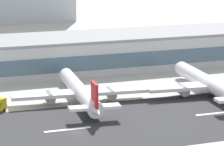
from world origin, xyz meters
TOP-DOWN VIEW (x-y plane):
  - ground_plane at (0.00, 0.00)m, footprint 1400.00×1400.00m
  - runway_strip at (0.00, 2.93)m, footprint 800.00×41.27m
  - runway_centreline_dash_4 at (-1.35, 2.93)m, footprint 12.00×1.20m
  - runway_centreline_dash_5 at (40.46, 2.93)m, footprint 12.00×1.20m
  - terminal_building at (8.44, 70.68)m, footprint 220.48×29.04m
  - airliner_red_tail_gate_1 at (9.01, 25.45)m, footprint 40.35×49.61m
  - airliner_navy_tail_gate_2 at (48.51, 20.00)m, footprint 40.60×52.02m

SIDE VIEW (x-z plane):
  - ground_plane at x=0.00m, z-range 0.00..0.00m
  - runway_strip at x=0.00m, z-range 0.00..0.08m
  - runway_centreline_dash_4 at x=-1.35m, z-range 0.08..0.09m
  - runway_centreline_dash_5 at x=40.46m, z-range 0.08..0.09m
  - airliner_red_tail_gate_1 at x=9.01m, z-range -1.88..8.49m
  - airliner_navy_tail_gate_2 at x=48.51m, z-range -1.97..8.90m
  - terminal_building at x=8.44m, z-range 0.00..12.39m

